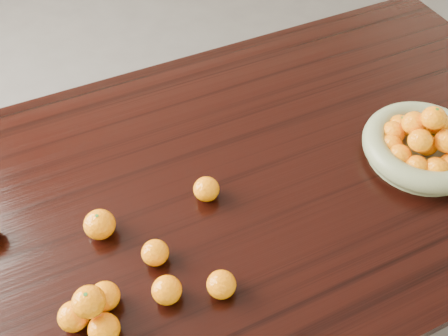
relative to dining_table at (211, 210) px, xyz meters
name	(u,v)px	position (x,y,z in m)	size (l,w,h in m)	color
ground	(215,320)	(0.00, 0.00, -0.66)	(5.00, 5.00, 0.00)	#4E4C4A
dining_table	(211,210)	(0.00, 0.00, 0.00)	(2.00, 1.00, 0.75)	black
fruit_bowl	(424,144)	(0.52, -0.13, 0.13)	(0.30, 0.30, 0.15)	gray
orange_pyramid	(93,310)	(-0.33, -0.21, 0.13)	(0.13, 0.12, 0.11)	orange
loose_orange_0	(100,224)	(-0.27, -0.01, 0.12)	(0.07, 0.07, 0.06)	orange
loose_orange_1	(167,290)	(-0.19, -0.22, 0.12)	(0.06, 0.06, 0.06)	orange
loose_orange_2	(221,284)	(-0.09, -0.25, 0.12)	(0.06, 0.06, 0.06)	orange
loose_orange_4	(206,189)	(-0.02, -0.02, 0.12)	(0.06, 0.06, 0.06)	orange
loose_orange_5	(155,253)	(-0.18, -0.13, 0.12)	(0.06, 0.06, 0.05)	orange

